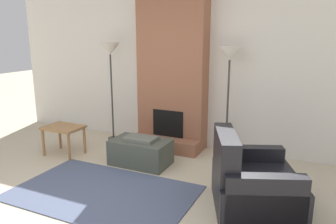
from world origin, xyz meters
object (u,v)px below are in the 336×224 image
floor_lamp_left (110,53)px  armchair (249,185)px  ottoman (141,152)px  side_table (63,131)px  floor_lamp_right (230,59)px

floor_lamp_left → armchair: bearing=-27.5°
floor_lamp_left → ottoman: bearing=-38.5°
armchair → floor_lamp_left: size_ratio=0.71×
side_table → floor_lamp_left: floor_lamp_left is taller
ottoman → floor_lamp_left: bearing=141.5°
ottoman → floor_lamp_left: (-1.08, 0.86, 1.39)m
ottoman → side_table: 1.36m
ottoman → side_table: bearing=-172.9°
armchair → floor_lamp_left: (-2.81, 1.47, 1.31)m
armchair → floor_lamp_right: 2.06m
floor_lamp_left → floor_lamp_right: 2.16m
ottoman → floor_lamp_right: floor_lamp_right is taller
armchair → side_table: 3.11m
ottoman → floor_lamp_left: 1.95m
ottoman → floor_lamp_left: size_ratio=0.49×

